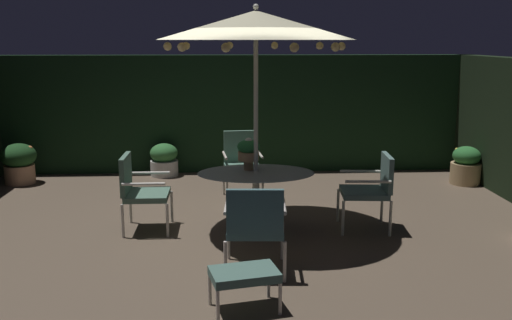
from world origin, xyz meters
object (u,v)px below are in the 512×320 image
Objects in this scene: patio_chair_north at (255,223)px; potted_plant_left_near at (466,166)px; patio_dining_table at (256,185)px; ottoman_footrest at (244,275)px; patio_umbrella at (256,26)px; centerpiece_planter at (248,151)px; patio_chair_east at (242,160)px; patio_chair_northeast at (372,186)px; patio_chair_southeast at (139,187)px; potted_plant_back_left at (19,162)px; potted_plant_front_corner at (164,160)px.

potted_plant_left_near is at bearing 43.69° from patio_chair_north.
patio_dining_table reaches higher than ottoman_footrest.
patio_umbrella is 4.23× the size of ottoman_footrest.
centerpiece_planter is 0.66× the size of potted_plant_left_near.
centerpiece_planter reaches higher than patio_chair_east.
patio_chair_east is (-0.14, 1.46, 0.01)m from patio_dining_table.
centerpiece_planter is 1.62m from patio_chair_northeast.
patio_chair_north is 2.02m from patio_chair_southeast.
patio_umbrella is at bearing 86.64° from patio_chair_north.
patio_chair_northeast is 1.42× the size of potted_plant_back_left.
patio_chair_north is at bearing -93.36° from patio_dining_table.
potted_plant_left_near is (3.76, 0.61, -0.27)m from patio_chair_east.
potted_plant_back_left is at bearing 127.23° from ottoman_footrest.
patio_umbrella reaches higher than patio_dining_table.
ottoman_footrest is at bearing -99.97° from patio_chair_north.
centerpiece_planter reaches higher than ottoman_footrest.
patio_chair_north is 5.13m from potted_plant_left_near.
potted_plant_left_near is (5.09, -0.86, 0.02)m from potted_plant_front_corner.
patio_umbrella is at bearing 84.32° from ottoman_footrest.
centerpiece_planter reaches higher than patio_chair_southeast.
patio_chair_northeast reaches higher than patio_chair_north.
patio_umbrella is 3.16m from ottoman_footrest.
patio_chair_north reaches higher than potted_plant_back_left.
patio_chair_north is 1.50× the size of potted_plant_left_near.
patio_chair_north is 0.95× the size of patio_chair_east.
patio_dining_table is 2.27m from ottoman_footrest.
potted_plant_left_near is at bearing 27.76° from centerpiece_planter.
patio_chair_east reaches higher than patio_chair_northeast.
patio_chair_north is 0.82m from ottoman_footrest.
potted_plant_back_left is (-3.69, 1.03, -0.22)m from patio_chair_east.
patio_umbrella is 4.82× the size of potted_plant_front_corner.
patio_umbrella is 2.47m from patio_chair_north.
ottoman_footrest is 5.33m from potted_plant_front_corner.
potted_plant_front_corner is at bearing 116.65° from patio_dining_table.
patio_chair_southeast is 1.43× the size of potted_plant_back_left.
patio_chair_east reaches higher than ottoman_footrest.
patio_chair_northeast is at bearing 51.64° from ottoman_footrest.
patio_chair_southeast is at bearing -179.97° from patio_dining_table.
potted_plant_front_corner is at bearing 10.42° from potted_plant_back_left.
patio_dining_table is at bearing -53.87° from centerpiece_planter.
patio_chair_northeast is at bearing 41.06° from patio_chair_north.
patio_chair_northeast is 2.93m from patio_chair_southeast.
centerpiece_planter is at bearing 171.20° from patio_chair_northeast.
potted_plant_back_left is (-2.36, -0.43, 0.07)m from potted_plant_front_corner.
centerpiece_planter is (-0.09, 0.12, 0.42)m from patio_dining_table.
ottoman_footrest is (-0.22, -2.25, -2.21)m from patio_umbrella.
patio_chair_northeast is (1.55, 1.35, 0.01)m from patio_chair_north.
ottoman_footrest is (-0.09, -3.71, -0.26)m from patio_chair_east.
patio_umbrella reaches higher than centerpiece_planter.
patio_chair_north is at bearing -93.36° from patio_umbrella.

